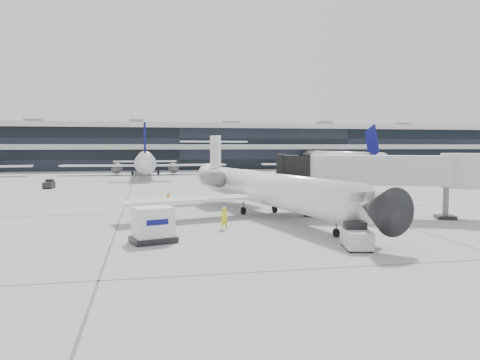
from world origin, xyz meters
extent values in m
plane|color=gray|center=(0.00, 0.00, 0.00)|extent=(220.00, 220.00, 0.00)
cube|color=black|center=(0.00, 82.00, 5.00)|extent=(170.00, 22.00, 10.00)
cylinder|color=white|center=(1.80, -3.99, 2.25)|extent=(7.30, 23.50, 2.64)
cone|color=black|center=(4.43, -16.81, 2.25)|extent=(3.13, 3.21, 2.64)
cone|color=white|center=(-0.87, 9.03, 2.54)|extent=(3.08, 3.57, 2.51)
cube|color=white|center=(-4.62, -4.31, 1.56)|extent=(11.04, 5.34, 0.21)
cube|color=white|center=(7.82, -1.75, 1.56)|extent=(10.99, 3.94, 0.21)
cylinder|color=slate|center=(-1.73, 3.47, 2.64)|extent=(2.10, 3.55, 1.47)
cylinder|color=slate|center=(2.10, 4.26, 2.64)|extent=(2.10, 3.55, 1.47)
cube|color=white|center=(-0.75, 8.46, 4.59)|extent=(0.78, 2.54, 4.40)
cube|color=white|center=(-0.83, 8.84, 6.16)|extent=(7.21, 2.95, 0.16)
cylinder|color=black|center=(3.66, -13.08, 0.27)|extent=(0.28, 0.57, 0.55)
cylinder|color=black|center=(-0.03, -2.37, 0.31)|extent=(0.36, 0.66, 0.63)
cylinder|color=black|center=(2.84, -1.78, 0.31)|extent=(0.36, 0.66, 0.63)
cube|color=#A9AAAD|center=(9.99, -6.07, 3.80)|extent=(12.48, 6.48, 2.30)
cube|color=black|center=(4.00, -3.94, 3.71)|extent=(3.11, 3.43, 2.47)
cylinder|color=slate|center=(5.42, -4.44, 1.24)|extent=(0.39, 0.39, 2.47)
cube|color=black|center=(5.42, -4.44, 0.31)|extent=(1.91, 1.70, 0.62)
cylinder|color=slate|center=(14.99, -7.85, 1.33)|extent=(0.44, 0.44, 2.65)
cylinder|color=#A9AAAD|center=(16.24, -8.29, 3.80)|extent=(3.53, 3.53, 2.65)
imported|color=#EFFF1A|center=(-2.77, -9.00, 0.78)|extent=(0.64, 0.50, 1.57)
cube|color=silver|center=(3.47, -16.41, 0.58)|extent=(1.80, 2.53, 0.94)
cube|color=black|center=(3.57, -15.90, 1.20)|extent=(1.32, 1.16, 0.52)
cylinder|color=black|center=(3.07, -15.48, 0.23)|extent=(0.28, 0.49, 0.46)
cylinder|color=black|center=(4.20, -15.71, 0.23)|extent=(0.28, 0.49, 0.46)
cylinder|color=black|center=(2.73, -17.11, 0.23)|extent=(0.28, 0.49, 0.46)
cylinder|color=black|center=(3.86, -17.35, 0.23)|extent=(0.28, 0.49, 0.46)
cube|color=black|center=(-7.59, -12.39, 0.20)|extent=(2.95, 2.51, 0.31)
cube|color=white|center=(-7.59, -12.39, 1.23)|extent=(2.57, 2.20, 1.75)
cone|color=orange|center=(-5.52, 12.42, 0.31)|extent=(0.39, 0.39, 0.61)
cube|color=orange|center=(-5.52, 12.42, 0.02)|extent=(0.53, 0.53, 0.03)
cube|color=black|center=(-20.71, 26.05, 0.49)|extent=(1.38, 2.07, 0.79)
cube|color=black|center=(-20.65, 26.49, 1.02)|extent=(1.06, 0.91, 0.44)
cylinder|color=black|center=(-21.10, 26.81, 0.19)|extent=(0.21, 0.41, 0.39)
cylinder|color=black|center=(-20.14, 26.69, 0.19)|extent=(0.21, 0.41, 0.39)
cylinder|color=black|center=(-21.27, 25.41, 0.19)|extent=(0.21, 0.41, 0.39)
cylinder|color=black|center=(-20.31, 25.29, 0.19)|extent=(0.21, 0.41, 0.39)
camera|label=1|loc=(-7.98, -40.18, 5.69)|focal=35.00mm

